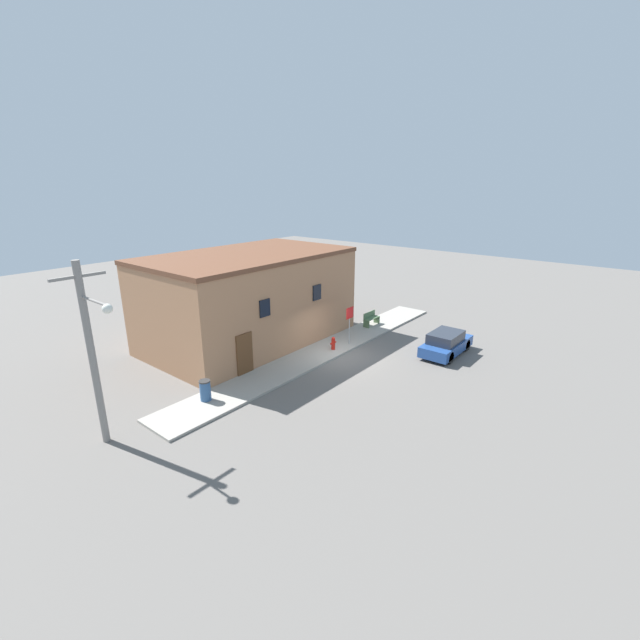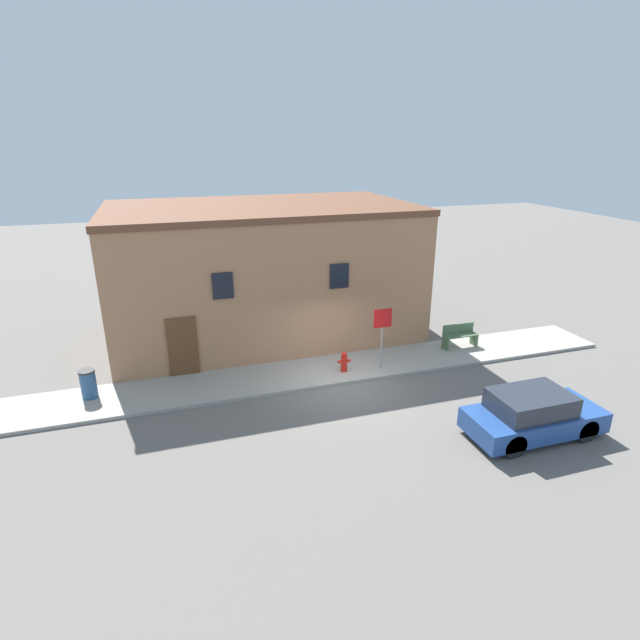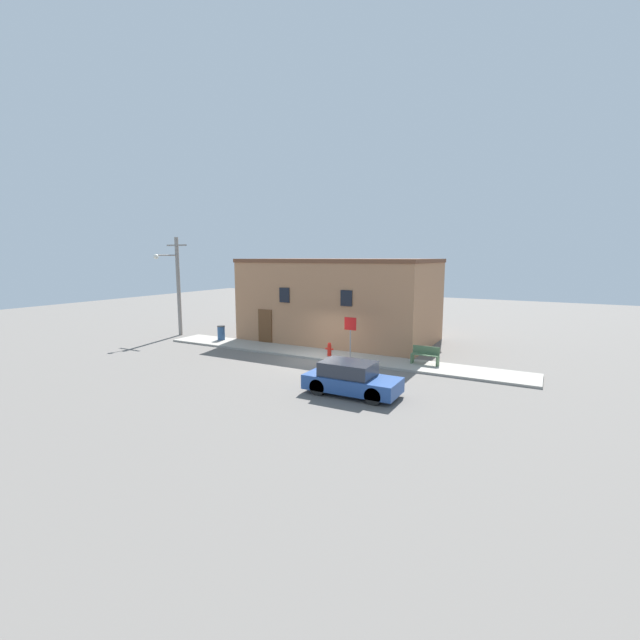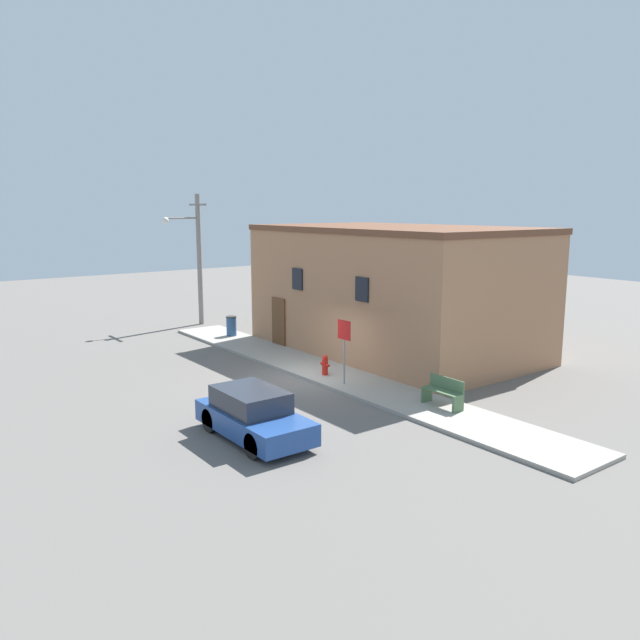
% 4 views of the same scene
% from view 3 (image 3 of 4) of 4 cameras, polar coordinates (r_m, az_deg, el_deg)
% --- Properties ---
extents(ground_plane, '(80.00, 80.00, 0.00)m').
position_cam_3_polar(ground_plane, '(22.98, -0.43, -5.38)').
color(ground_plane, '#66605B').
extents(sidewalk, '(21.50, 2.29, 0.11)m').
position_cam_3_polar(sidewalk, '(23.94, 0.90, -4.68)').
color(sidewalk, '#9E998E').
rests_on(sidewalk, ground).
extents(brick_building, '(11.99, 7.10, 5.36)m').
position_cam_3_polar(brick_building, '(28.24, 2.72, 2.72)').
color(brick_building, '#A87551').
rests_on(brick_building, ground).
extents(fire_hydrant, '(0.46, 0.22, 0.75)m').
position_cam_3_polar(fire_hydrant, '(23.39, 1.26, -3.91)').
color(fire_hydrant, red).
rests_on(fire_hydrant, sidewalk).
extents(stop_sign, '(0.67, 0.06, 2.24)m').
position_cam_3_polar(stop_sign, '(22.44, 4.06, -1.34)').
color(stop_sign, gray).
rests_on(stop_sign, sidewalk).
extents(bench, '(1.36, 0.44, 0.90)m').
position_cam_3_polar(bench, '(22.25, 13.86, -4.62)').
color(bench, '#4C6B47').
rests_on(bench, sidewalk).
extents(trash_bin, '(0.50, 0.50, 0.94)m').
position_cam_3_polar(trash_bin, '(28.60, -13.04, -1.67)').
color(trash_bin, '#2D517F').
rests_on(trash_bin, sidewalk).
extents(utility_pole, '(1.80, 2.08, 6.83)m').
position_cam_3_polar(utility_pole, '(31.39, -18.55, 4.73)').
color(utility_pole, gray).
rests_on(utility_pole, ground).
extents(parked_car, '(3.80, 1.64, 1.33)m').
position_cam_3_polar(parked_car, '(17.29, 4.15, -7.85)').
color(parked_car, black).
rests_on(parked_car, ground).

